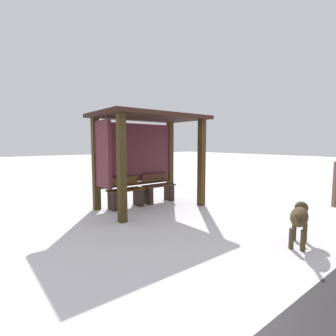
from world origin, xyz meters
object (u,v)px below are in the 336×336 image
(bus_shelter, at_px, (142,141))
(dog, at_px, (299,217))
(bench_center_inside, at_px, (158,190))
(bench_left_inside, at_px, (126,195))

(bus_shelter, bearing_deg, dog, -80.47)
(bench_center_inside, distance_m, dog, 3.76)
(bus_shelter, bearing_deg, bench_left_inside, 158.07)
(bench_center_inside, xyz_separation_m, dog, (-0.00, -3.76, 0.11))
(bench_center_inside, bearing_deg, bus_shelter, -165.07)
(bench_left_inside, distance_m, dog, 3.90)
(bench_left_inside, bearing_deg, bus_shelter, -21.93)
(dog, bearing_deg, bench_center_inside, 89.93)
(bus_shelter, relative_size, bench_center_inside, 2.93)
(bench_left_inside, relative_size, bench_center_inside, 1.00)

